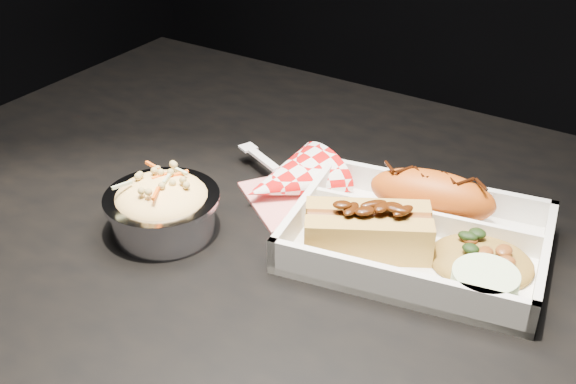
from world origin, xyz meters
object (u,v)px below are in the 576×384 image
Objects in this scene: dining_table at (349,327)px; foil_coleslaw_cup at (162,206)px; hotdog at (368,227)px; napkin_fork at (288,182)px; fried_pastry at (432,195)px; food_tray at (417,242)px.

foil_coleslaw_cup is at bearing -161.11° from dining_table.
foil_coleslaw_cup reaches higher than hotdog.
napkin_fork is (-0.13, 0.06, -0.02)m from hotdog.
dining_table is 0.17m from fried_pastry.
dining_table is 0.18m from napkin_fork.
foil_coleslaw_cup is (-0.19, -0.06, 0.12)m from dining_table.
hotdog is 0.21m from foil_coleslaw_cup.
hotdog is at bearing 57.36° from dining_table.
dining_table is 6.86× the size of napkin_fork.
napkin_fork reaches higher than fried_pastry.
fried_pastry is 0.77× the size of napkin_fork.
napkin_fork is (0.07, 0.13, -0.02)m from foil_coleslaw_cup.
dining_table is at bearing -5.44° from napkin_fork.
foil_coleslaw_cup reaches higher than dining_table.
foil_coleslaw_cup is (-0.20, -0.08, -0.00)m from hotdog.
napkin_fork is at bearing 162.60° from food_tray.
food_tray is 0.26m from foil_coleslaw_cup.
fried_pastry is at bearing 36.15° from foil_coleslaw_cup.
food_tray is 0.06m from fried_pastry.
foil_coleslaw_cup reaches higher than food_tray.
foil_coleslaw_cup is at bearing -164.88° from food_tray.
foil_coleslaw_cup is at bearing 172.36° from hotdog.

